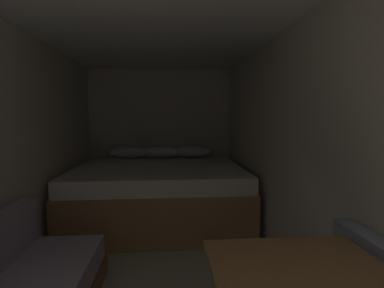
# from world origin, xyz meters

# --- Properties ---
(ground_plane) EXTENTS (6.94, 6.94, 0.00)m
(ground_plane) POSITION_xyz_m (0.00, 2.07, 0.00)
(ground_plane) COLOR #B2A893
(wall_back) EXTENTS (2.38, 0.05, 2.15)m
(wall_back) POSITION_xyz_m (0.00, 4.56, 1.07)
(wall_back) COLOR beige
(wall_back) RESTS_ON ground
(wall_left) EXTENTS (0.05, 4.94, 2.15)m
(wall_left) POSITION_xyz_m (-1.16, 2.07, 1.07)
(wall_left) COLOR beige
(wall_left) RESTS_ON ground
(wall_right) EXTENTS (0.05, 4.94, 2.15)m
(wall_right) POSITION_xyz_m (1.16, 2.07, 1.07)
(wall_right) COLOR beige
(wall_right) RESTS_ON ground
(ceiling_slab) EXTENTS (2.38, 4.94, 0.05)m
(ceiling_slab) POSITION_xyz_m (0.00, 2.07, 2.17)
(ceiling_slab) COLOR white
(ceiling_slab) RESTS_ON wall_left
(bed) EXTENTS (2.16, 1.87, 0.92)m
(bed) POSITION_xyz_m (0.00, 3.58, 0.38)
(bed) COLOR #9E7247
(bed) RESTS_ON ground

